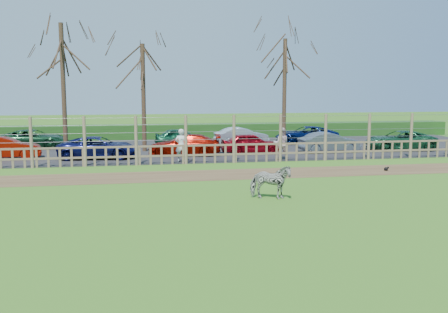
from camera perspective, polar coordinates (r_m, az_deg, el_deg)
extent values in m
plane|color=#569732|center=(17.83, -1.77, -4.65)|extent=(120.00, 120.00, 0.00)
cube|color=brown|center=(22.21, -3.45, -2.18)|extent=(34.00, 2.80, 0.01)
cube|color=#232326|center=(32.06, -5.51, 0.88)|extent=(44.00, 13.00, 0.04)
cube|color=#1E4716|center=(38.95, -6.35, 2.86)|extent=(46.00, 2.00, 1.10)
cube|color=brown|center=(25.58, -4.36, 0.13)|extent=(30.00, 0.06, 0.10)
cube|color=brown|center=(25.52, -4.37, 1.25)|extent=(30.00, 0.06, 0.10)
cylinder|color=brown|center=(25.85, -21.16, 1.50)|extent=(0.16, 0.16, 2.50)
cylinder|color=brown|center=(25.49, -15.64, 1.65)|extent=(0.16, 0.16, 2.50)
cylinder|color=brown|center=(25.37, -10.01, 1.79)|extent=(0.16, 0.16, 2.50)
cylinder|color=brown|center=(25.49, -4.38, 1.92)|extent=(0.16, 0.16, 2.50)
cylinder|color=brown|center=(25.85, 1.15, 2.02)|extent=(0.16, 0.16, 2.50)
cylinder|color=brown|center=(26.45, 6.47, 2.10)|extent=(0.16, 0.16, 2.50)
cylinder|color=brown|center=(27.27, 11.52, 2.16)|extent=(0.16, 0.16, 2.50)
cylinder|color=brown|center=(28.28, 16.24, 2.20)|extent=(0.16, 0.16, 2.50)
cylinder|color=brown|center=(29.47, 20.60, 2.23)|extent=(0.16, 0.16, 2.50)
cylinder|color=gray|center=(25.49, -4.38, 1.92)|extent=(30.00, 0.02, 0.02)
cylinder|color=gray|center=(25.45, -4.39, 2.81)|extent=(30.00, 0.02, 0.02)
cylinder|color=gray|center=(25.42, -4.40, 3.71)|extent=(30.00, 0.02, 0.02)
cylinder|color=gray|center=(25.40, -4.41, 4.50)|extent=(30.00, 0.02, 0.02)
cylinder|color=#3D2B1E|center=(30.00, -17.86, 7.22)|extent=(0.26, 0.26, 7.50)
cylinder|color=#3D2B1E|center=(30.75, -9.18, 6.57)|extent=(0.26, 0.26, 6.50)
cylinder|color=#3D2B1E|center=(32.65, 6.91, 7.11)|extent=(0.26, 0.26, 7.00)
imported|color=gray|center=(17.46, 5.31, -2.91)|extent=(1.57, 1.09, 1.22)
imported|color=silver|center=(26.10, -4.92, 1.28)|extent=(0.69, 0.52, 1.72)
imported|color=beige|center=(27.08, 6.54, 1.49)|extent=(0.95, 0.81, 1.72)
sphere|color=black|center=(24.60, 18.02, -1.37)|extent=(0.18, 0.18, 0.18)
sphere|color=black|center=(24.65, 18.26, -1.22)|extent=(0.09, 0.09, 0.09)
imported|color=#971204|center=(29.52, -23.67, 0.89)|extent=(3.77, 1.73, 1.20)
imported|color=#0F144D|center=(28.15, -14.15, 1.00)|extent=(4.47, 2.35, 1.20)
imported|color=#940E04|center=(28.69, -4.52, 1.34)|extent=(4.33, 2.23, 1.20)
imported|color=maroon|center=(29.44, 3.07, 1.52)|extent=(3.53, 1.43, 1.20)
imported|color=#545D6C|center=(30.63, 11.90, 1.60)|extent=(3.70, 1.44, 1.20)
imported|color=#1C5633|center=(32.99, 19.45, 1.75)|extent=(4.50, 2.41, 1.20)
imported|color=#164326|center=(34.29, -20.94, 1.89)|extent=(4.45, 2.30, 1.20)
imported|color=#104C2E|center=(33.32, -4.91, 2.22)|extent=(3.55, 1.48, 1.20)
imported|color=#AEBCCA|center=(33.88, 2.00, 2.33)|extent=(3.78, 1.75, 1.20)
imported|color=#06144B|center=(35.35, 9.38, 2.46)|extent=(4.50, 2.43, 1.20)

